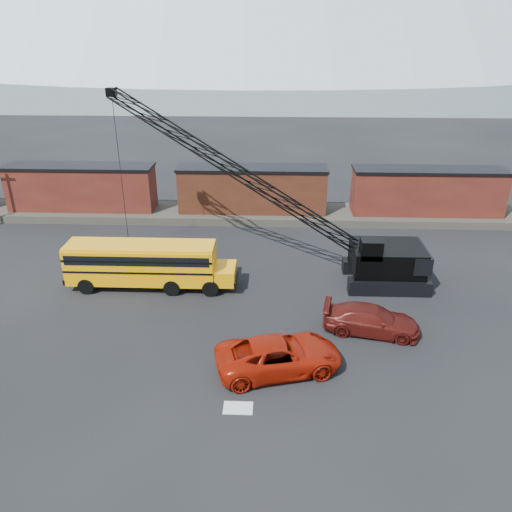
{
  "coord_description": "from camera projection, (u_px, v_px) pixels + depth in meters",
  "views": [
    {
      "loc": [
        2.07,
        -22.37,
        16.43
      ],
      "look_at": [
        0.93,
        6.74,
        3.0
      ],
      "focal_mm": 35.0,
      "sensor_mm": 36.0,
      "label": 1
    }
  ],
  "objects": [
    {
      "name": "school_bus",
      "position": [
        147.0,
        263.0,
        33.91
      ],
      "size": [
        11.65,
        2.65,
        3.19
      ],
      "color": "#F39D05",
      "rests_on": "ground"
    },
    {
      "name": "boxcar_west_near",
      "position": [
        82.0,
        187.0,
        46.63
      ],
      "size": [
        13.7,
        3.1,
        4.17
      ],
      "color": "#471414",
      "rests_on": "gravel_berm"
    },
    {
      "name": "boxcar_east_near",
      "position": [
        427.0,
        191.0,
        45.5
      ],
      "size": [
        13.7,
        3.1,
        4.17
      ],
      "color": "#471414",
      "rests_on": "gravel_berm"
    },
    {
      "name": "maroon_suv",
      "position": [
        371.0,
        320.0,
        29.18
      ],
      "size": [
        5.94,
        3.3,
        1.63
      ],
      "primitive_type": "imported",
      "rotation": [
        0.0,
        0.0,
        1.38
      ],
      "color": "#51120E",
      "rests_on": "ground"
    },
    {
      "name": "ground",
      "position": [
        234.0,
        357.0,
        27.26
      ],
      "size": [
        160.0,
        160.0,
        0.0
      ],
      "primitive_type": "plane",
      "color": "black",
      "rests_on": "ground"
    },
    {
      "name": "snow_patch",
      "position": [
        238.0,
        408.0,
        23.6
      ],
      "size": [
        1.4,
        0.9,
        0.02
      ],
      "primitive_type": "cube",
      "color": "silver",
      "rests_on": "ground"
    },
    {
      "name": "boxcar_mid",
      "position": [
        252.0,
        189.0,
        46.06
      ],
      "size": [
        13.7,
        3.1,
        4.17
      ],
      "color": "#4E2316",
      "rests_on": "gravel_berm"
    },
    {
      "name": "gravel_berm",
      "position": [
        252.0,
        214.0,
        47.07
      ],
      "size": [
        120.0,
        5.0,
        0.7
      ],
      "primitive_type": "cube",
      "color": "#4A463D",
      "rests_on": "ground"
    },
    {
      "name": "red_pickup",
      "position": [
        279.0,
        355.0,
        25.89
      ],
      "size": [
        7.15,
        4.62,
        1.83
      ],
      "primitive_type": "imported",
      "rotation": [
        0.0,
        0.0,
        1.83
      ],
      "color": "#A31807",
      "rests_on": "ground"
    },
    {
      "name": "crawler_crane",
      "position": [
        240.0,
        173.0,
        34.68
      ],
      "size": [
        22.63,
        7.18,
        12.75
      ],
      "color": "black",
      "rests_on": "ground"
    }
  ]
}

